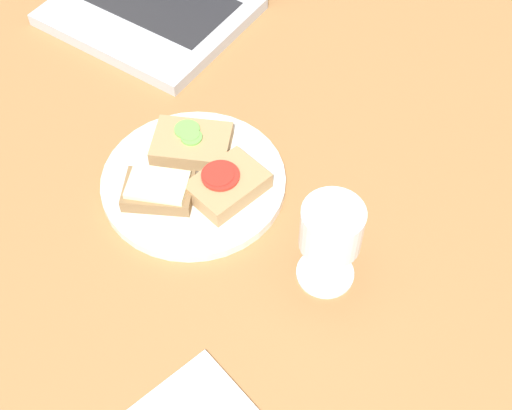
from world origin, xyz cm
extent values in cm
cube|color=#9E6B3D|center=(0.00, 0.00, 1.50)|extent=(140.00, 140.00, 3.00)
cylinder|color=silver|center=(-7.14, 2.24, 3.72)|extent=(25.03, 25.03, 1.44)
cube|color=brown|center=(-9.08, -2.65, 5.44)|extent=(10.98, 9.87, 1.98)
cube|color=#F4EAB7|center=(-9.08, -2.65, 6.82)|extent=(9.22, 8.04, 0.79)
cube|color=#A88456|center=(-1.94, 3.00, 5.74)|extent=(9.00, 11.09, 2.59)
cylinder|color=red|center=(-3.17, 2.75, 7.30)|extent=(4.10, 4.10, 0.54)
cylinder|color=red|center=(-2.94, 2.86, 7.26)|extent=(5.07, 5.07, 0.45)
cube|color=#A88456|center=(-10.40, 6.36, 5.58)|extent=(12.79, 11.45, 2.28)
cylinder|color=#6BB74C|center=(-10.36, 6.40, 6.90)|extent=(2.98, 2.98, 0.36)
cylinder|color=#6BB74C|center=(-10.88, 6.70, 6.94)|extent=(2.78, 2.78, 0.44)
cylinder|color=#6BB74C|center=(-11.76, 7.25, 6.88)|extent=(3.53, 3.53, 0.32)
cylinder|color=white|center=(14.92, -0.23, 3.20)|extent=(7.20, 7.20, 0.40)
cylinder|color=white|center=(14.92, -0.23, 6.67)|extent=(0.90, 0.90, 6.55)
cylinder|color=white|center=(14.92, -0.23, 12.96)|extent=(7.34, 7.34, 6.02)
cylinder|color=white|center=(14.92, -0.23, 11.81)|extent=(6.75, 6.75, 3.72)
cube|color=#ADAFB5|center=(-34.83, 27.03, 4.00)|extent=(30.21, 25.49, 2.00)
camera|label=1|loc=(33.65, -43.37, 79.06)|focal=50.00mm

